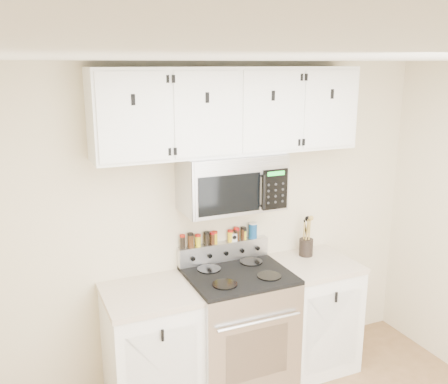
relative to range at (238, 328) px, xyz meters
The scene contains 21 objects.
back_wall 0.83m from the range, 90.00° to the left, with size 3.50×0.01×2.50m, color beige.
ceiling 2.46m from the range, 90.00° to the right, with size 3.50×3.50×0.01m, color white.
range is the anchor object (origin of this frame).
base_cabinet_left 0.69m from the range, behind, with size 0.64×0.62×0.92m.
base_cabinet_right 0.69m from the range, ahead, with size 0.64×0.62×0.92m.
microwave 1.15m from the range, 89.77° to the left, with size 0.76×0.44×0.42m.
upper_cabinets 1.67m from the range, 90.00° to the left, with size 2.00×0.35×0.62m.
utensil_crock 0.89m from the range, 13.07° to the left, with size 0.11×0.11×0.34m.
kitchen_timer 0.71m from the range, 73.13° to the left, with size 0.05×0.05×0.06m, color silver.
salt_canister 0.78m from the range, 47.26° to the left, with size 0.07×0.07×0.13m.
spice_jar_0 0.80m from the range, 140.56° to the left, with size 0.04×0.04×0.11m.
spice_jar_1 0.78m from the range, 134.49° to the left, with size 0.05×0.05×0.11m.
spice_jar_2 0.75m from the range, 127.49° to the left, with size 0.04×0.04×0.10m.
spice_jar_3 0.74m from the range, 117.05° to the left, with size 0.05×0.05×0.11m.
spice_jar_4 0.73m from the range, 108.22° to the left, with size 0.04×0.04×0.10m.
spice_jar_5 0.73m from the range, 104.50° to the left, with size 0.04×0.04×0.10m.
spice_jar_6 0.72m from the range, 78.07° to the left, with size 0.04×0.04×0.10m.
spice_jar_7 0.73m from the range, 68.31° to the left, with size 0.04×0.04×0.11m.
spice_jar_8 0.73m from the range, 67.44° to the left, with size 0.04×0.04×0.10m.
spice_jar_9 0.74m from the range, 58.04° to the left, with size 0.04×0.04×0.10m.
spice_jar_10 0.74m from the range, 57.45° to the left, with size 0.04×0.04×0.09m.
Camera 1 is at (-1.50, -1.72, 2.48)m, focal length 40.00 mm.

